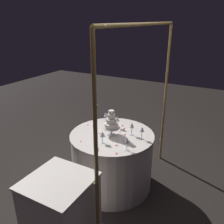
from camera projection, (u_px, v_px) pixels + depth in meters
ground_plane at (112, 184)px, 3.41m from camera, size 12.00×12.00×0.00m
decorative_arch at (142, 93)px, 2.72m from camera, size 2.04×0.06×2.17m
main_table at (112, 160)px, 3.26m from camera, size 1.11×1.11×0.79m
side_table at (61, 215)px, 2.32m from camera, size 0.59×0.59×0.83m
tiered_cake at (111, 123)px, 3.04m from camera, size 0.22×0.22×0.34m
wine_glass_0 at (142, 130)px, 2.96m from camera, size 0.06×0.06×0.17m
wine_glass_1 at (117, 119)px, 3.27m from camera, size 0.07×0.07×0.17m
wine_glass_2 at (106, 115)px, 3.46m from camera, size 0.06×0.06×0.15m
wine_glass_3 at (102, 134)px, 2.87m from camera, size 0.07×0.07×0.15m
wine_glass_4 at (132, 126)px, 3.06m from camera, size 0.06×0.06×0.17m
wine_glass_5 at (127, 141)px, 2.70m from camera, size 0.06×0.06×0.16m
cake_knife at (93, 126)px, 3.35m from camera, size 0.25×0.19×0.01m
rose_petal_0 at (124, 128)px, 3.28m from camera, size 0.04×0.03×0.00m
rose_petal_1 at (125, 135)px, 3.11m from camera, size 0.04×0.04×0.00m
rose_petal_2 at (117, 145)px, 2.84m from camera, size 0.04×0.04×0.00m
rose_petal_3 at (120, 132)px, 3.18m from camera, size 0.04×0.04×0.00m
rose_petal_4 at (100, 134)px, 3.13m from camera, size 0.03×0.04×0.00m
rose_petal_5 at (88, 125)px, 3.39m from camera, size 0.04×0.03×0.00m
rose_petal_6 at (98, 151)px, 2.73m from camera, size 0.04×0.04×0.00m
rose_petal_7 at (117, 153)px, 2.67m from camera, size 0.05×0.04×0.00m
rose_petal_8 at (127, 139)px, 2.98m from camera, size 0.03×0.02×0.00m
rose_petal_9 at (123, 126)px, 3.37m from camera, size 0.04×0.05×0.00m
rose_petal_10 at (81, 141)px, 2.93m from camera, size 0.03×0.03×0.00m
rose_petal_11 at (124, 141)px, 2.94m from camera, size 0.04×0.03×0.00m
rose_petal_12 at (114, 121)px, 3.52m from camera, size 0.04×0.03×0.00m
rose_petal_13 at (96, 134)px, 3.12m from camera, size 0.04×0.04×0.00m
rose_petal_14 at (125, 143)px, 2.88m from camera, size 0.03×0.02×0.00m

